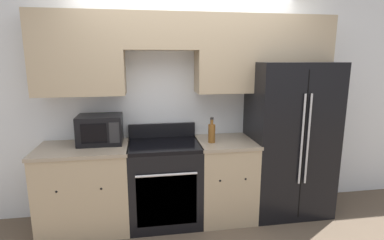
{
  "coord_description": "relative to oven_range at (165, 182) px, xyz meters",
  "views": [
    {
      "loc": [
        -0.52,
        -2.84,
        1.84
      ],
      "look_at": [
        -0.0,
        0.31,
        1.17
      ],
      "focal_mm": 28.0,
      "sensor_mm": 36.0,
      "label": 1
    }
  ],
  "objects": [
    {
      "name": "lower_cabinets_left",
      "position": [
        -0.85,
        -0.0,
        -0.0
      ],
      "size": [
        0.95,
        0.64,
        0.92
      ],
      "color": "tan",
      "rests_on": "ground_plane"
    },
    {
      "name": "wall_back",
      "position": [
        0.33,
        0.27,
        1.07
      ],
      "size": [
        8.0,
        0.39,
        2.6
      ],
      "color": "silver",
      "rests_on": "ground_plane"
    },
    {
      "name": "ground_plane",
      "position": [
        0.31,
        -0.31,
        -0.46
      ],
      "size": [
        12.0,
        12.0,
        0.0
      ],
      "primitive_type": "plane",
      "color": "brown"
    },
    {
      "name": "refrigerator",
      "position": [
        1.47,
        0.07,
        0.43
      ],
      "size": [
        0.93,
        0.79,
        1.78
      ],
      "color": "black",
      "rests_on": "ground_plane"
    },
    {
      "name": "lower_cabinets_right",
      "position": [
        0.7,
        -0.0,
        -0.0
      ],
      "size": [
        0.64,
        0.64,
        0.92
      ],
      "color": "tan",
      "rests_on": "ground_plane"
    },
    {
      "name": "microwave",
      "position": [
        -0.68,
        0.11,
        0.61
      ],
      "size": [
        0.46,
        0.35,
        0.31
      ],
      "color": "black",
      "rests_on": "lower_cabinets_left"
    },
    {
      "name": "bottle",
      "position": [
        0.52,
        -0.05,
        0.56
      ],
      "size": [
        0.08,
        0.08,
        0.28
      ],
      "color": "brown",
      "rests_on": "lower_cabinets_right"
    },
    {
      "name": "oven_range",
      "position": [
        0.0,
        0.0,
        0.0
      ],
      "size": [
        0.78,
        0.65,
        1.08
      ],
      "color": "black",
      "rests_on": "ground_plane"
    }
  ]
}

